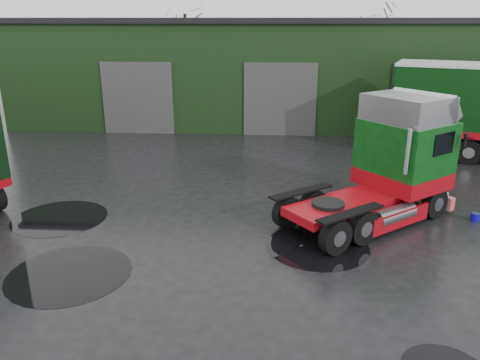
% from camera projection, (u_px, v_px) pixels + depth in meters
% --- Properties ---
extents(ground, '(100.00, 100.00, 0.00)m').
position_uv_depth(ground, '(216.00, 248.00, 13.46)').
color(ground, black).
extents(warehouse, '(32.40, 12.40, 6.30)m').
position_uv_depth(warehouse, '(279.00, 68.00, 31.17)').
color(warehouse, black).
rests_on(warehouse, ground).
extents(hero_tractor, '(6.79, 6.11, 4.01)m').
position_uv_depth(hero_tractor, '(367.00, 163.00, 14.49)').
color(hero_tractor, '#0A3F11').
rests_on(hero_tractor, ground).
extents(wash_bucket, '(0.32, 0.32, 0.26)m').
position_uv_depth(wash_bucket, '(475.00, 217.00, 15.20)').
color(wash_bucket, '#0F07A2').
rests_on(wash_bucket, ground).
extents(tree_back_a, '(4.40, 4.40, 9.50)m').
position_uv_depth(tree_back_a, '(186.00, 37.00, 40.58)').
color(tree_back_a, black).
rests_on(tree_back_a, ground).
extents(tree_back_b, '(4.40, 4.40, 7.50)m').
position_uv_depth(tree_back_b, '(371.00, 50.00, 39.92)').
color(tree_back_b, black).
rests_on(tree_back_b, ground).
extents(puddle_0, '(3.17, 3.17, 0.01)m').
position_uv_depth(puddle_0, '(70.00, 274.00, 12.08)').
color(puddle_0, black).
rests_on(puddle_0, ground).
extents(puddle_1, '(2.99, 2.99, 0.01)m').
position_uv_depth(puddle_1, '(317.00, 246.00, 13.54)').
color(puddle_1, black).
rests_on(puddle_1, ground).
extents(puddle_2, '(3.07, 3.07, 0.01)m').
position_uv_depth(puddle_2, '(60.00, 218.00, 15.47)').
color(puddle_2, black).
rests_on(puddle_2, ground).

